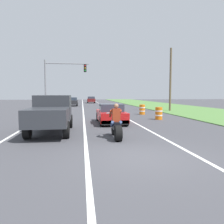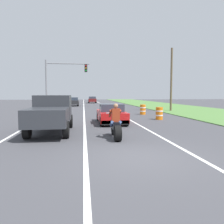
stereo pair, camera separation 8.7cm
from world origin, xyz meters
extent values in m
plane|color=#424247|center=(0.00, 0.00, 0.00)|extent=(160.00, 160.00, 0.00)
cube|color=white|center=(-5.40, 20.00, 0.00)|extent=(0.14, 120.00, 0.01)
cube|color=white|center=(1.80, 20.00, 0.00)|extent=(0.14, 120.00, 0.01)
cube|color=white|center=(-1.80, 20.00, 0.00)|extent=(0.14, 120.00, 0.01)
cube|color=#517F3D|center=(11.92, 20.00, 0.03)|extent=(10.00, 120.00, 0.06)
cylinder|color=black|center=(-0.39, 2.59, 0.35)|extent=(0.28, 0.69, 0.69)
cylinder|color=black|center=(-0.39, 4.14, 0.31)|extent=(0.12, 0.63, 0.63)
cube|color=black|center=(-0.39, 3.41, 0.61)|extent=(0.28, 1.10, 0.36)
cylinder|color=#B2B2B7|center=(-0.39, 4.06, 0.68)|extent=(0.08, 0.36, 0.73)
cylinder|color=#A5A5AA|center=(-0.39, 4.04, 1.11)|extent=(0.70, 0.05, 0.05)
cube|color=#993319|center=(-0.39, 3.18, 1.09)|extent=(0.36, 0.24, 0.60)
sphere|color=#9E7051|center=(-0.39, 3.18, 1.51)|extent=(0.22, 0.22, 0.22)
cylinder|color=#384C7A|center=(-0.57, 3.21, 0.69)|extent=(0.14, 0.47, 0.32)
cylinder|color=#993319|center=(-0.61, 3.48, 1.14)|extent=(0.10, 0.51, 0.40)
cylinder|color=#384C7A|center=(-0.21, 3.21, 0.69)|extent=(0.14, 0.47, 0.32)
cylinder|color=#993319|center=(-0.17, 3.48, 1.14)|extent=(0.10, 0.51, 0.40)
cube|color=red|center=(0.09, 8.81, 0.53)|extent=(1.80, 4.30, 0.64)
cube|color=#333D4C|center=(0.09, 8.61, 1.11)|extent=(1.56, 1.70, 0.52)
cube|color=black|center=(0.09, 6.76, 0.29)|extent=(1.76, 0.20, 0.28)
cylinder|color=black|center=(-0.71, 10.41, 0.32)|extent=(0.24, 0.64, 0.64)
cylinder|color=black|center=(0.89, 10.41, 0.32)|extent=(0.24, 0.64, 0.64)
cylinder|color=black|center=(-0.71, 7.21, 0.32)|extent=(0.24, 0.64, 0.64)
cylinder|color=black|center=(0.89, 7.21, 0.32)|extent=(0.24, 0.64, 0.64)
cube|color=#2D3035|center=(-3.54, 6.13, 1.28)|extent=(1.90, 2.10, 1.40)
cube|color=#333D4C|center=(-3.54, 6.48, 1.67)|extent=(1.67, 0.29, 0.57)
cube|color=#2D3035|center=(-3.54, 3.88, 0.98)|extent=(1.90, 2.70, 0.80)
cylinder|color=black|center=(-4.41, 6.93, 0.40)|extent=(0.28, 0.80, 0.80)
cylinder|color=black|center=(-2.67, 6.93, 0.40)|extent=(0.28, 0.80, 0.80)
cylinder|color=black|center=(-4.41, 3.58, 0.40)|extent=(0.28, 0.80, 0.80)
cylinder|color=black|center=(-2.67, 3.58, 0.40)|extent=(0.28, 0.80, 0.80)
cylinder|color=gray|center=(-6.12, 20.11, 3.00)|extent=(0.18, 0.18, 6.00)
cylinder|color=gray|center=(-3.62, 20.11, 5.60)|extent=(4.99, 0.12, 0.12)
cube|color=black|center=(-1.53, 20.11, 5.10)|extent=(0.32, 0.24, 0.90)
sphere|color=red|center=(-1.53, 19.97, 5.38)|extent=(0.16, 0.16, 0.16)
sphere|color=orange|center=(-1.53, 19.97, 5.10)|extent=(0.16, 0.16, 0.16)
sphere|color=green|center=(-1.53, 19.97, 4.82)|extent=(0.16, 0.16, 0.16)
cylinder|color=brown|center=(8.60, 19.04, 3.75)|extent=(0.24, 0.24, 7.51)
cylinder|color=orange|center=(4.19, 10.45, 0.50)|extent=(0.56, 0.56, 1.00)
cylinder|color=white|center=(4.19, 10.45, 0.70)|extent=(0.58, 0.58, 0.10)
cylinder|color=white|center=(4.19, 10.45, 0.35)|extent=(0.58, 0.58, 0.10)
cylinder|color=orange|center=(4.06, 15.04, 0.50)|extent=(0.56, 0.56, 1.00)
cylinder|color=white|center=(4.06, 15.04, 0.70)|extent=(0.58, 0.58, 0.10)
cylinder|color=white|center=(4.06, 15.04, 0.35)|extent=(0.58, 0.58, 0.10)
cube|color=#262628|center=(-3.57, 32.67, 0.65)|extent=(1.76, 4.00, 0.70)
cube|color=#333D4C|center=(-3.57, 32.47, 1.25)|extent=(1.56, 2.00, 0.50)
cylinder|color=black|center=(-4.37, 34.07, 0.30)|extent=(0.20, 0.60, 0.60)
cylinder|color=black|center=(-2.77, 34.07, 0.30)|extent=(0.20, 0.60, 0.60)
cylinder|color=black|center=(-4.37, 31.27, 0.30)|extent=(0.20, 0.60, 0.60)
cylinder|color=black|center=(-2.77, 31.27, 0.30)|extent=(0.20, 0.60, 0.60)
cube|color=maroon|center=(0.18, 45.65, 0.65)|extent=(1.76, 4.00, 0.70)
cube|color=#333D4C|center=(0.18, 45.45, 1.25)|extent=(1.56, 2.00, 0.50)
cylinder|color=black|center=(-0.62, 47.05, 0.30)|extent=(0.20, 0.60, 0.60)
cylinder|color=black|center=(0.98, 47.05, 0.30)|extent=(0.20, 0.60, 0.60)
cylinder|color=black|center=(-0.62, 44.25, 0.30)|extent=(0.20, 0.60, 0.60)
cylinder|color=black|center=(0.98, 44.25, 0.30)|extent=(0.20, 0.60, 0.60)
camera|label=1|loc=(-1.94, -6.94, 2.04)|focal=36.11mm
camera|label=2|loc=(-1.85, -6.95, 2.04)|focal=36.11mm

